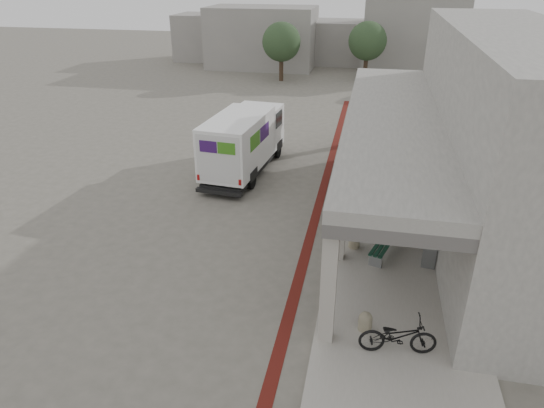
% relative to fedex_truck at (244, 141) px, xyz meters
% --- Properties ---
extents(ground, '(120.00, 120.00, 0.00)m').
position_rel_fedex_truck_xyz_m(ground, '(2.89, -7.43, -1.53)').
color(ground, '#615D53').
rests_on(ground, ground).
extents(bike_lane_stripe, '(0.35, 40.00, 0.01)m').
position_rel_fedex_truck_xyz_m(bike_lane_stripe, '(3.89, -5.43, -1.53)').
color(bike_lane_stripe, '#551611').
rests_on(bike_lane_stripe, ground).
extents(sidewalk, '(4.40, 28.00, 0.12)m').
position_rel_fedex_truck_xyz_m(sidewalk, '(6.89, -7.43, -1.47)').
color(sidewalk, '#9B978B').
rests_on(sidewalk, ground).
extents(transit_building, '(7.60, 17.00, 7.00)m').
position_rel_fedex_truck_xyz_m(transit_building, '(9.72, -2.93, 1.87)').
color(transit_building, gray).
rests_on(transit_building, ground).
extents(distant_backdrop, '(28.00, 10.00, 6.50)m').
position_rel_fedex_truck_xyz_m(distant_backdrop, '(0.04, 28.46, 1.17)').
color(distant_backdrop, gray).
rests_on(distant_backdrop, ground).
extents(tree_left, '(3.20, 3.20, 4.80)m').
position_rel_fedex_truck_xyz_m(tree_left, '(-2.11, 20.57, 1.65)').
color(tree_left, '#38281C').
rests_on(tree_left, ground).
extents(tree_mid, '(3.20, 3.20, 4.80)m').
position_rel_fedex_truck_xyz_m(tree_mid, '(4.89, 22.57, 1.65)').
color(tree_mid, '#38281C').
rests_on(tree_mid, ground).
extents(tree_right, '(3.20, 3.20, 4.80)m').
position_rel_fedex_truck_xyz_m(tree_right, '(12.89, 21.57, 1.65)').
color(tree_right, '#38281C').
rests_on(tree_right, ground).
extents(fedex_truck, '(2.69, 6.90, 2.88)m').
position_rel_fedex_truck_xyz_m(fedex_truck, '(0.00, 0.00, 0.00)').
color(fedex_truck, black).
rests_on(fedex_truck, ground).
extents(bench, '(1.01, 2.04, 0.47)m').
position_rel_fedex_truck_xyz_m(bench, '(6.46, -6.46, -1.07)').
color(bench, gray).
rests_on(bench, sidewalk).
extents(bollard_near, '(0.36, 0.36, 0.54)m').
position_rel_fedex_truck_xyz_m(bollard_near, '(5.98, -10.40, -1.14)').
color(bollard_near, gray).
rests_on(bollard_near, sidewalk).
extents(bollard_far, '(0.39, 0.39, 0.58)m').
position_rel_fedex_truck_xyz_m(bollard_far, '(5.47, -6.19, -1.12)').
color(bollard_far, tan).
rests_on(bollard_far, sidewalk).
extents(utility_cabinet, '(0.49, 0.61, 0.94)m').
position_rel_fedex_truck_xyz_m(utility_cabinet, '(7.89, -6.79, -0.94)').
color(utility_cabinet, slate).
rests_on(utility_cabinet, sidewalk).
extents(bicycle_black, '(1.98, 0.92, 1.00)m').
position_rel_fedex_truck_xyz_m(bicycle_black, '(6.77, -11.09, -0.91)').
color(bicycle_black, black).
rests_on(bicycle_black, sidewalk).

